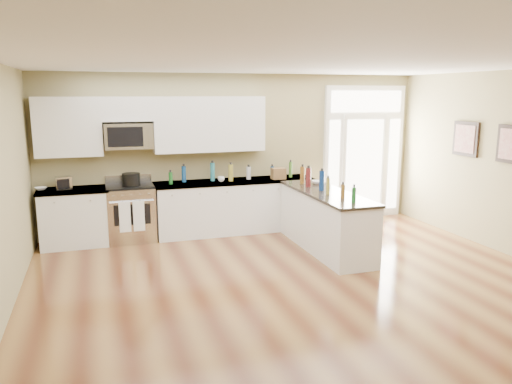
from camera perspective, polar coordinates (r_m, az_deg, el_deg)
ground at (r=5.86m, az=9.16°, el=-13.64°), size 8.00×8.00×0.00m
room_shell at (r=5.38m, az=9.72°, el=3.14°), size 8.00×8.00×8.00m
back_cabinet_left at (r=8.65m, az=-19.99°, el=-2.93°), size 1.10×0.66×0.94m
back_cabinet_right at (r=8.95m, az=-2.37°, el=-1.81°), size 2.85×0.66×0.94m
peninsula_cabinet at (r=8.00m, az=7.93°, el=-3.50°), size 0.69×2.32×0.94m
upper_cabinet_left at (r=8.58m, az=-20.69°, el=6.98°), size 1.04×0.33×0.95m
upper_cabinet_right at (r=8.78m, az=-5.34°, el=7.72°), size 1.94×0.33×0.95m
upper_cabinet_short at (r=8.57m, az=-14.53°, el=9.18°), size 0.82×0.33×0.40m
microwave at (r=8.56m, az=-14.38°, el=6.23°), size 0.78×0.41×0.42m
entry_door at (r=10.09m, az=12.19°, el=4.41°), size 1.70×0.10×2.60m
wall_art_near at (r=9.15m, az=22.84°, el=5.62°), size 0.05×0.58×0.58m
wall_art_far at (r=8.42m, az=27.25°, el=4.85°), size 0.05×0.58×0.58m
kitchen_range at (r=8.65m, az=-14.09°, el=-2.31°), size 0.77×0.69×1.08m
stockpot at (r=8.47m, az=-14.08°, el=1.43°), size 0.32×0.32×0.23m
toaster_oven at (r=8.56m, az=-21.14°, el=0.98°), size 0.27×0.23×0.21m
cardboard_box at (r=8.96m, az=2.57°, el=2.13°), size 0.24×0.18×0.20m
bowl_left at (r=8.64m, az=-23.39°, el=0.36°), size 0.23×0.23×0.04m
bowl_peninsula at (r=8.52m, az=7.02°, el=1.11°), size 0.24×0.24×0.06m
cup_counter at (r=8.70m, az=-4.00°, el=1.48°), size 0.14×0.14×0.09m
counter_bottles at (r=8.39m, az=1.37°, el=1.79°), size 2.31×2.45×0.32m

